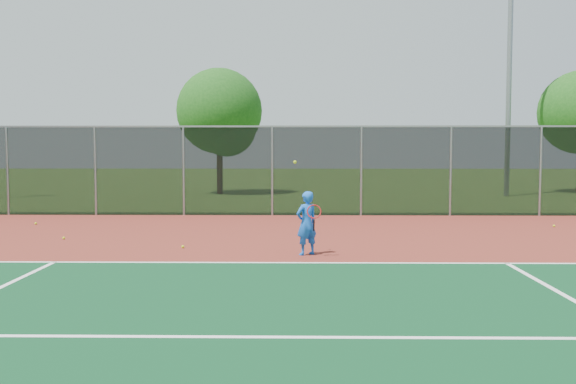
% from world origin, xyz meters
% --- Properties ---
extents(ground, '(120.00, 120.00, 0.00)m').
position_xyz_m(ground, '(0.00, 0.00, 0.00)').
color(ground, '#345919').
rests_on(ground, ground).
extents(court_apron, '(30.00, 20.00, 0.02)m').
position_xyz_m(court_apron, '(0.00, 2.00, 0.01)').
color(court_apron, maroon).
rests_on(court_apron, ground).
extents(fence_back, '(30.00, 0.06, 3.03)m').
position_xyz_m(fence_back, '(0.00, 12.00, 1.56)').
color(fence_back, black).
rests_on(fence_back, court_apron).
extents(tennis_player, '(0.60, 0.69, 2.02)m').
position_xyz_m(tennis_player, '(-1.95, 4.00, 0.71)').
color(tennis_player, blue).
rests_on(tennis_player, court_apron).
extents(practice_ball_0, '(0.07, 0.07, 0.07)m').
position_xyz_m(practice_ball_0, '(-9.95, 9.26, 0.06)').
color(practice_ball_0, '#BEDB19').
rests_on(practice_ball_0, court_apron).
extents(practice_ball_2, '(0.07, 0.07, 0.07)m').
position_xyz_m(practice_ball_2, '(-4.76, 4.86, 0.06)').
color(practice_ball_2, '#BEDB19').
rests_on(practice_ball_2, court_apron).
extents(practice_ball_3, '(0.07, 0.07, 0.07)m').
position_xyz_m(practice_ball_3, '(5.26, 8.89, 0.06)').
color(practice_ball_3, '#BEDB19').
rests_on(practice_ball_3, court_apron).
extents(practice_ball_4, '(0.07, 0.07, 0.07)m').
position_xyz_m(practice_ball_4, '(-7.99, 6.22, 0.06)').
color(practice_ball_4, '#BEDB19').
rests_on(practice_ball_4, court_apron).
extents(floodlight_n, '(0.90, 0.40, 12.76)m').
position_xyz_m(floodlight_n, '(7.79, 20.94, 7.16)').
color(floodlight_n, gray).
rests_on(floodlight_n, ground).
extents(tree_back_left, '(4.24, 4.24, 6.23)m').
position_xyz_m(tree_back_left, '(-5.93, 22.21, 3.91)').
color(tree_back_left, '#331F12').
rests_on(tree_back_left, ground).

